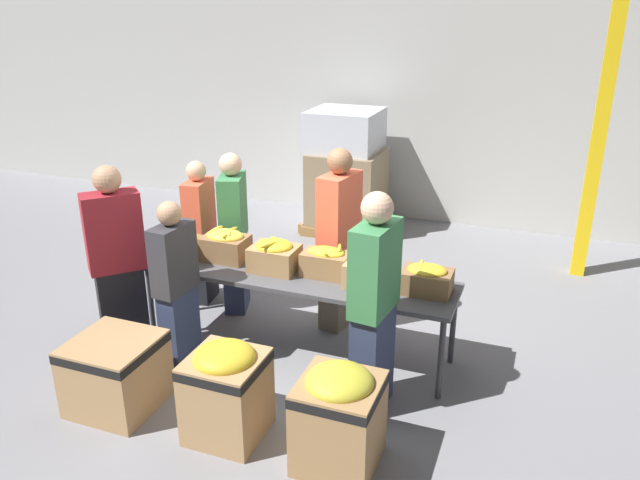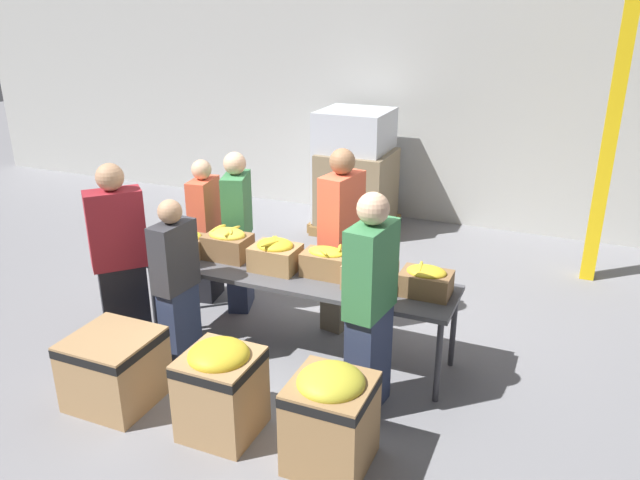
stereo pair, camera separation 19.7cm
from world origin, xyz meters
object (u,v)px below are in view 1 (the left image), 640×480
Objects in this scene: banana_box_0 at (182,245)px; banana_box_4 at (371,270)px; sorting_table at (296,279)px; banana_box_5 at (427,279)px; donation_bin_1 at (226,388)px; support_pillar at (604,104)px; volunteer_2 at (201,233)px; volunteer_1 at (118,264)px; volunteer_4 at (339,241)px; pallet_stack_1 at (344,171)px; volunteer_0 at (234,234)px; banana_box_1 at (225,244)px; banana_box_3 at (326,262)px; volunteer_5 at (176,287)px; banana_box_2 at (274,255)px; volunteer_3 at (374,306)px; donation_bin_0 at (116,371)px; donation_bin_2 at (339,414)px; pallet_stack_0 at (347,191)px.

banana_box_0 is 1.00× the size of banana_box_4.
sorting_table is 6.93× the size of banana_box_5.
sorting_table is 6.82× the size of banana_box_0.
support_pillar reaches higher than donation_bin_1.
sorting_table is 1.49m from volunteer_2.
support_pillar is at bearing 111.19° from volunteer_2.
volunteer_1 reaches higher than banana_box_4.
pallet_stack_1 is (-0.87, 2.74, -0.07)m from volunteer_4.
donation_bin_1 is (1.43, -0.70, -0.48)m from volunteer_1.
banana_box_1 is at bearing 0.79° from volunteer_0.
volunteer_5 is (-1.13, -0.66, -0.14)m from banana_box_3.
banana_box_2 is 1.00× the size of banana_box_3.
sorting_table is at bearing 0.72° from banana_box_0.
volunteer_3 reaches higher than donation_bin_0.
volunteer_1 reaches higher than banana_box_3.
donation_bin_2 is (1.78, -1.85, -0.43)m from volunteer_0.
volunteer_3 is at bearing -71.19° from banana_box_4.
volunteer_2 reaches higher than banana_box_3.
banana_box_4 is at bearing 25.68° from volunteer_3.
volunteer_3 is 2.38× the size of donation_bin_1.
volunteer_1 is 1.15× the size of volunteer_2.
volunteer_1 is at bearing -157.60° from sorting_table.
volunteer_0 is 1.08× the size of volunteer_2.
volunteer_5 is at bearing -93.79° from pallet_stack_0.
banana_box_5 is 2.14m from volunteer_0.
banana_box_1 is 0.54m from banana_box_2.
donation_bin_0 is 4.59m from pallet_stack_0.
volunteer_3 is at bearing -28.06° from banana_box_2.
banana_box_5 is 0.68m from volunteer_3.
support_pillar is 3.42m from pallet_stack_0.
volunteer_5 is 1.36× the size of pallet_stack_0.
volunteer_4 is at bearing 97.36° from banana_box_3.
pallet_stack_0 is at bearing 30.85° from volunteer_1.
volunteer_5 is at bearing 140.43° from donation_bin_1.
banana_box_3 is 0.24× the size of volunteer_1.
sorting_table reaches higher than donation_bin_2.
banana_box_4 is 3.47m from support_pillar.
banana_box_1 is at bearing 12.76° from banana_box_0.
banana_box_4 is 0.38× the size of pallet_stack_0.
banana_box_1 is at bearing 79.27° from donation_bin_0.
donation_bin_2 is at bearing -174.79° from volunteer_3.
banana_box_4 is 0.47m from banana_box_5.
banana_box_4 is (1.43, -0.08, -0.01)m from banana_box_1.
banana_box_2 is (0.95, 0.03, 0.02)m from banana_box_0.
volunteer_4 is at bearing -36.09° from volunteer_5.
banana_box_1 reaches higher than banana_box_2.
banana_box_1 is 0.38× the size of pallet_stack_0.
donation_bin_2 is (1.87, 0.00, 0.08)m from donation_bin_0.
volunteer_3 is at bearing 40.29° from volunteer_4.
volunteer_4 is at bearing 57.82° from donation_bin_0.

